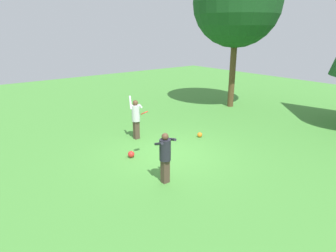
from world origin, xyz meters
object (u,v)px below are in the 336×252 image
object	(u,v)px
frisbee	(144,113)
ball_orange	(200,135)
ball_red	(131,154)
person_catcher	(165,154)
person_thrower	(136,116)
tree_left	(237,3)

from	to	relation	value
frisbee	ball_orange	distance (m)	3.57
ball_red	person_catcher	bearing A→B (deg)	-3.95
person_thrower	person_catcher	distance (m)	3.94
person_thrower	person_catcher	size ratio (longest dim) A/B	1.17
person_catcher	ball_orange	bearing A→B (deg)	-44.83
person_catcher	frisbee	world-z (taller)	frisbee
tree_left	person_thrower	bearing A→B (deg)	-81.18
ball_orange	person_thrower	bearing A→B (deg)	-125.06
tree_left	person_catcher	bearing A→B (deg)	-61.02
person_thrower	ball_orange	size ratio (longest dim) A/B	8.66
frisbee	ball_red	distance (m)	1.72
person_thrower	tree_left	world-z (taller)	tree_left
frisbee	tree_left	distance (m)	9.80
frisbee	tree_left	world-z (taller)	tree_left
ball_red	frisbee	bearing A→B (deg)	27.31
person_thrower	ball_red	world-z (taller)	person_thrower
ball_red	tree_left	xyz separation A→B (m)	(-2.66, 8.61, 5.66)
ball_red	tree_left	world-z (taller)	tree_left
person_catcher	tree_left	xyz separation A→B (m)	(-4.85, 8.76, 4.85)
person_thrower	frisbee	distance (m)	2.35
person_thrower	ball_orange	bearing A→B (deg)	79.69
person_thrower	tree_left	bearing A→B (deg)	123.57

